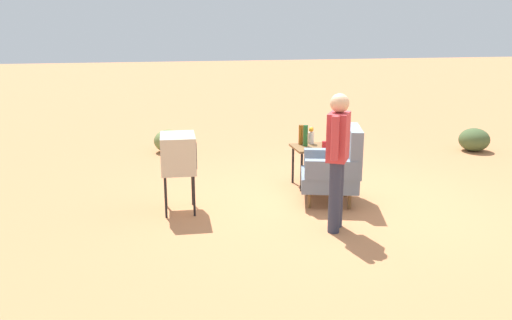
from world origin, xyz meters
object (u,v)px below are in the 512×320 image
object	(u,v)px
flower_vase	(311,134)
tv_on_stand	(178,154)
soda_can_red	(324,145)
bottle_wine_green	(306,136)
armchair	(337,168)
person_standing	(338,154)
bottle_tall_amber	(301,135)
side_table	(312,152)

from	to	relation	value
flower_vase	tv_on_stand	bearing A→B (deg)	-66.94
soda_can_red	flower_vase	distance (m)	0.42
tv_on_stand	bottle_wine_green	bearing A→B (deg)	111.25
armchair	soda_can_red	bearing A→B (deg)	177.80
armchair	flower_vase	xyz separation A→B (m)	(-1.00, -0.04, 0.27)
soda_can_red	tv_on_stand	bearing A→B (deg)	-77.36
person_standing	soda_can_red	size ratio (longest dim) A/B	13.44
bottle_wine_green	bottle_tall_amber	distance (m)	0.13
side_table	bottle_wine_green	bearing A→B (deg)	-128.08
armchair	person_standing	xyz separation A→B (m)	(0.94, -0.37, 0.44)
armchair	tv_on_stand	xyz separation A→B (m)	(-0.10, -2.14, 0.28)
bottle_tall_amber	flower_vase	distance (m)	0.17
side_table	soda_can_red	xyz separation A→B (m)	(0.21, 0.12, 0.15)
side_table	armchair	bearing A→B (deg)	6.80
side_table	bottle_wine_green	distance (m)	0.27
person_standing	flower_vase	world-z (taller)	person_standing
armchair	flower_vase	size ratio (longest dim) A/B	4.00
bottle_wine_green	tv_on_stand	bearing A→B (deg)	-68.75
tv_on_stand	soda_can_red	bearing A→B (deg)	102.64
person_standing	bottle_tall_amber	xyz separation A→B (m)	(-1.93, 0.16, -0.17)
flower_vase	bottle_tall_amber	bearing A→B (deg)	-88.74
armchair	flower_vase	distance (m)	1.03
tv_on_stand	bottle_tall_amber	bearing A→B (deg)	114.74
tv_on_stand	person_standing	world-z (taller)	person_standing
side_table	tv_on_stand	size ratio (longest dim) A/B	0.60
side_table	person_standing	distance (m)	1.81
side_table	bottle_tall_amber	bearing A→B (deg)	-148.62
tv_on_stand	flower_vase	distance (m)	2.28
bottle_tall_amber	person_standing	bearing A→B (deg)	-4.61
bottle_wine_green	bottle_tall_amber	xyz separation A→B (m)	(-0.13, -0.03, -0.01)
side_table	tv_on_stand	world-z (taller)	tv_on_stand
bottle_wine_green	side_table	bearing A→B (deg)	51.92
bottle_wine_green	flower_vase	size ratio (longest dim) A/B	1.21
armchair	flower_vase	bearing A→B (deg)	-177.46
person_standing	bottle_wine_green	distance (m)	1.83
side_table	bottle_tall_amber	size ratio (longest dim) A/B	2.06
person_standing	flower_vase	size ratio (longest dim) A/B	6.19
armchair	soda_can_red	world-z (taller)	armchair
tv_on_stand	bottle_tall_amber	xyz separation A→B (m)	(-0.89, 1.93, -0.02)
side_table	soda_can_red	distance (m)	0.29
side_table	flower_vase	distance (m)	0.31
side_table	bottle_wine_green	world-z (taller)	bottle_wine_green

